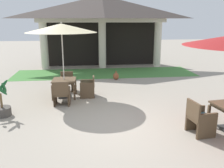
% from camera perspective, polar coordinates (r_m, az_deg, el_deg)
% --- Properties ---
extents(ground_plane, '(60.00, 60.00, 0.00)m').
position_cam_1_polar(ground_plane, '(7.07, 3.78, -10.21)').
color(ground_plane, '#9E9384').
extents(background_pavilion, '(8.32, 2.81, 4.37)m').
position_cam_1_polar(background_pavilion, '(15.53, -2.38, 16.19)').
color(background_pavilion, beige).
rests_on(background_pavilion, ground).
extents(lawn_strip, '(10.12, 2.77, 0.01)m').
position_cam_1_polar(lawn_strip, '(14.03, -1.66, 2.56)').
color(lawn_strip, '#47843D').
rests_on(lawn_strip, ground).
extents(patio_table_near_foreground, '(0.92, 0.92, 0.72)m').
position_cam_1_polar(patio_table_near_foreground, '(9.76, -11.07, 0.51)').
color(patio_table_near_foreground, brown).
rests_on(patio_table_near_foreground, ground).
extents(patio_umbrella_near_foreground, '(2.65, 2.65, 2.90)m').
position_cam_1_polar(patio_umbrella_near_foreground, '(9.47, -11.69, 12.53)').
color(patio_umbrella_near_foreground, '#2D2D2D').
rests_on(patio_umbrella_near_foreground, ground).
extents(patio_chair_near_foreground_east, '(0.58, 0.63, 0.80)m').
position_cam_1_polar(patio_chair_near_foreground_east, '(9.76, -5.57, -0.69)').
color(patio_chair_near_foreground_east, brown).
rests_on(patio_chair_near_foreground_east, ground).
extents(patio_chair_near_foreground_north, '(0.57, 0.53, 0.80)m').
position_cam_1_polar(patio_chair_near_foreground_north, '(10.71, -10.51, 0.49)').
color(patio_chair_near_foreground_north, brown).
rests_on(patio_chair_near_foreground_north, ground).
extents(patio_chair_near_foreground_south, '(0.58, 0.58, 0.89)m').
position_cam_1_polar(patio_chair_near_foreground_south, '(8.92, -11.60, -2.35)').
color(patio_chair_near_foreground_south, brown).
rests_on(patio_chair_near_foreground_south, ground).
extents(patio_chair_mid_left_west, '(0.63, 0.68, 0.93)m').
position_cam_1_polar(patio_chair_mid_left_west, '(6.95, 19.70, -7.64)').
color(patio_chair_mid_left_west, brown).
rests_on(patio_chair_mid_left_west, ground).
extents(potted_palm_left_edge, '(0.68, 0.72, 1.21)m').
position_cam_1_polar(potted_palm_left_edge, '(8.52, -24.34, -4.63)').
color(potted_palm_left_edge, '#47423D').
rests_on(potted_palm_left_edge, ground).
extents(terracotta_urn, '(0.29, 0.29, 0.44)m').
position_cam_1_polar(terracotta_urn, '(12.48, 0.93, 1.87)').
color(terracotta_urn, brown).
rests_on(terracotta_urn, ground).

